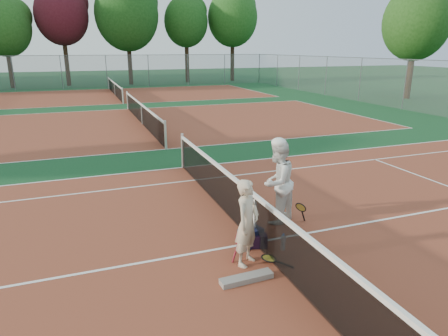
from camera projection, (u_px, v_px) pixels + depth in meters
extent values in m
plane|color=#103C1D|center=(254.00, 243.00, 7.83)|extent=(130.00, 130.00, 0.00)
cube|color=brown|center=(254.00, 243.00, 7.82)|extent=(23.77, 10.97, 0.01)
cube|color=brown|center=(142.00, 124.00, 19.95)|extent=(23.77, 10.97, 0.01)
cube|color=brown|center=(115.00, 95.00, 32.07)|extent=(23.77, 10.97, 0.01)
imported|color=beige|center=(247.00, 223.00, 6.87)|extent=(0.67, 0.65, 1.56)
imported|color=white|center=(277.00, 182.00, 8.54)|extent=(1.12, 1.05, 1.82)
cube|color=black|center=(251.00, 237.00, 7.69)|extent=(0.51, 0.42, 0.34)
cube|color=black|center=(259.00, 241.00, 7.64)|extent=(0.36, 0.30, 0.25)
cube|color=slate|center=(247.00, 278.00, 6.53)|extent=(0.91, 0.25, 0.10)
cylinder|color=silver|center=(283.00, 243.00, 7.51)|extent=(0.09, 0.09, 0.30)
cylinder|color=#382314|center=(10.00, 64.00, 37.33)|extent=(0.44, 0.44, 4.41)
ellipsoid|color=#1C4B15|center=(4.00, 27.00, 36.37)|extent=(4.68, 4.68, 5.38)
cylinder|color=#382314|center=(66.00, 58.00, 39.35)|extent=(0.44, 0.44, 5.36)
ellipsoid|color=#440E19|center=(61.00, 15.00, 38.19)|extent=(4.99, 4.99, 5.74)
cylinder|color=#382314|center=(130.00, 57.00, 40.95)|extent=(0.44, 0.44, 5.50)
ellipsoid|color=#164513|center=(127.00, 14.00, 39.76)|extent=(6.28, 6.28, 7.22)
cylinder|color=#382314|center=(187.00, 58.00, 43.65)|extent=(0.44, 0.44, 5.08)
ellipsoid|color=#174614|center=(186.00, 22.00, 42.55)|extent=(4.66, 4.66, 5.36)
cylinder|color=#382314|center=(232.00, 56.00, 45.63)|extent=(0.44, 0.44, 5.51)
ellipsoid|color=#1B4F16|center=(233.00, 18.00, 44.43)|extent=(5.54, 5.54, 6.37)
cylinder|color=#382314|center=(410.00, 69.00, 29.54)|extent=(0.44, 0.44, 4.34)
ellipsoid|color=#1D4814|center=(416.00, 22.00, 28.60)|extent=(4.71, 4.71, 5.41)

